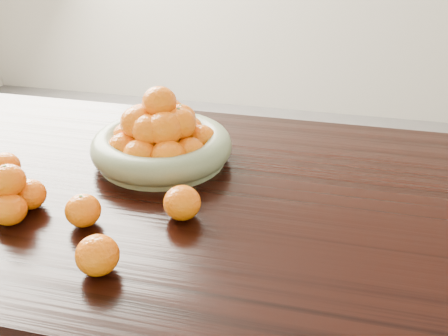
% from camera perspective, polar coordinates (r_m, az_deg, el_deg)
% --- Properties ---
extents(dining_table, '(2.00, 1.00, 0.75)m').
position_cam_1_polar(dining_table, '(1.25, -0.52, -6.34)').
color(dining_table, black).
rests_on(dining_table, ground).
extents(fruit_bowl, '(0.38, 0.38, 0.21)m').
position_cam_1_polar(fruit_bowl, '(1.34, -7.18, 3.30)').
color(fruit_bowl, gray).
rests_on(fruit_bowl, dining_table).
extents(orange_pyramid, '(0.14, 0.14, 0.12)m').
position_cam_1_polar(orange_pyramid, '(1.20, -23.12, -2.85)').
color(orange_pyramid, orange).
rests_on(orange_pyramid, dining_table).
extents(loose_orange_0, '(0.08, 0.08, 0.07)m').
position_cam_1_polar(loose_orange_0, '(1.11, -15.81, -4.69)').
color(loose_orange_0, orange).
rests_on(loose_orange_0, dining_table).
extents(loose_orange_1, '(0.08, 0.08, 0.08)m').
position_cam_1_polar(loose_orange_1, '(0.97, -14.26, -9.63)').
color(loose_orange_1, orange).
rests_on(loose_orange_1, dining_table).
extents(loose_orange_2, '(0.08, 0.08, 0.08)m').
position_cam_1_polar(loose_orange_2, '(1.10, -4.81, -3.98)').
color(loose_orange_2, orange).
rests_on(loose_orange_2, dining_table).
extents(loose_orange_3, '(0.07, 0.07, 0.07)m').
position_cam_1_polar(loose_orange_3, '(1.36, -23.72, 0.20)').
color(loose_orange_3, orange).
rests_on(loose_orange_3, dining_table).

